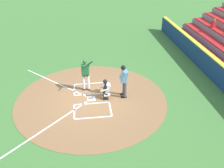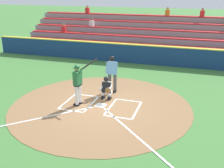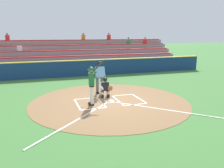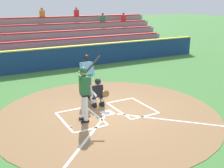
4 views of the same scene
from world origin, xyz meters
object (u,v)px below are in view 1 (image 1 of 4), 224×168
object	(u,v)px
catcher	(106,89)
plate_umpire	(124,79)
baseball	(82,84)
batter	(86,73)

from	to	relation	value
catcher	plate_umpire	distance (m)	1.09
catcher	baseball	size ratio (longest dim) A/B	15.27
catcher	baseball	bearing A→B (deg)	38.24
batter	plate_umpire	xyz separation A→B (m)	(-0.93, -1.96, -0.02)
catcher	baseball	xyz separation A→B (m)	(1.58, 1.25, -0.55)
batter	baseball	world-z (taller)	batter
batter	plate_umpire	size ratio (longest dim) A/B	1.14
plate_umpire	baseball	distance (m)	2.90
catcher	plate_umpire	xyz separation A→B (m)	(0.04, -0.97, 0.49)
plate_umpire	catcher	bearing A→B (deg)	92.54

